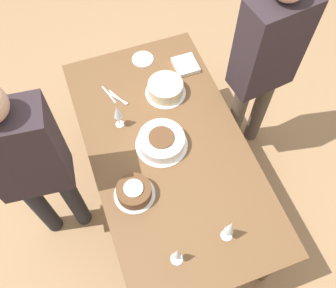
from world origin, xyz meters
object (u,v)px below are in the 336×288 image
at_px(cake_center_white, 162,141).
at_px(wine_glass_extra, 117,113).
at_px(cake_front_chocolate, 134,192).
at_px(wine_glass_near, 230,228).
at_px(wine_glass_far, 177,254).
at_px(person_watching, 265,61).
at_px(person_cutting, 30,164).
at_px(cake_back_decorated, 166,89).

height_order(cake_center_white, wine_glass_extra, wine_glass_extra).
bearing_deg(cake_front_chocolate, wine_glass_extra, 173.57).
relative_size(wine_glass_near, wine_glass_far, 1.18).
distance_m(cake_center_white, cake_front_chocolate, 0.37).
bearing_deg(person_watching, wine_glass_extra, -8.34).
height_order(wine_glass_far, person_cutting, person_cutting).
bearing_deg(person_watching, cake_back_decorated, -21.33).
distance_m(wine_glass_extra, person_cutting, 0.60).
relative_size(cake_front_chocolate, person_watching, 0.15).
distance_m(cake_front_chocolate, wine_glass_extra, 0.50).
bearing_deg(cake_back_decorated, cake_center_white, -23.31).
bearing_deg(wine_glass_extra, person_cutting, -67.74).
relative_size(cake_front_chocolate, wine_glass_extra, 1.23).
distance_m(wine_glass_far, person_watching, 1.31).
relative_size(wine_glass_far, person_cutting, 0.11).
bearing_deg(wine_glass_near, cake_front_chocolate, -135.13).
bearing_deg(cake_back_decorated, person_watching, 76.29).
bearing_deg(wine_glass_far, person_cutting, -139.61).
bearing_deg(cake_center_white, wine_glass_far, -13.00).
relative_size(cake_center_white, cake_front_chocolate, 1.36).
xyz_separation_m(cake_center_white, wine_glass_extra, (-0.23, -0.20, 0.09)).
distance_m(wine_glass_near, wine_glass_far, 0.30).
distance_m(cake_center_white, wine_glass_extra, 0.32).
bearing_deg(person_watching, cake_front_chocolate, 17.33).
bearing_deg(cake_center_white, cake_back_decorated, 156.69).
height_order(cake_center_white, wine_glass_near, wine_glass_near).
xyz_separation_m(cake_center_white, cake_front_chocolate, (0.26, -0.26, 0.00)).
height_order(wine_glass_extra, person_cutting, person_cutting).
relative_size(wine_glass_near, wine_glass_extra, 1.11).
height_order(wine_glass_near, person_cutting, person_cutting).
bearing_deg(cake_center_white, cake_front_chocolate, -44.73).
xyz_separation_m(cake_back_decorated, wine_glass_near, (1.03, -0.02, 0.10)).
bearing_deg(wine_glass_far, cake_back_decorated, 163.26).
distance_m(wine_glass_near, person_watching, 1.09).
bearing_deg(cake_back_decorated, wine_glass_far, -16.74).
relative_size(cake_center_white, wine_glass_near, 1.50).
bearing_deg(wine_glass_extra, person_watching, 89.28).
bearing_deg(cake_center_white, wine_glass_near, 12.06).
distance_m(person_cutting, person_watching, 1.54).
bearing_deg(wine_glass_near, person_watching, 144.30).
height_order(wine_glass_near, wine_glass_far, wine_glass_near).
relative_size(cake_center_white, person_watching, 0.20).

